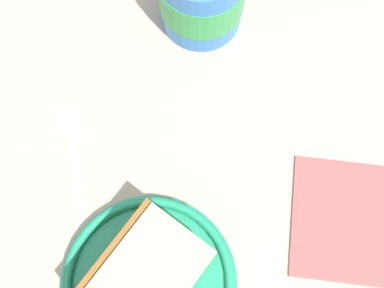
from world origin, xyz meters
TOP-DOWN VIEW (x-y plane):
  - ground_plane at (0.00, 0.00)cm, footprint 133.77×133.77cm
  - small_plate at (-11.29, -0.10)cm, footprint 16.89×16.89cm
  - cake_slice at (-11.20, 0.16)cm, footprint 13.30×11.21cm
  - teaspoon at (0.76, 12.63)cm, footprint 11.39×6.86cm
  - folded_napkin at (0.41, -18.01)cm, footprint 13.98×14.15cm

SIDE VIEW (x-z plane):
  - ground_plane at x=0.00cm, z-range -2.76..0.00cm
  - folded_napkin at x=0.41cm, z-range 0.00..0.60cm
  - teaspoon at x=0.76cm, z-range -0.05..0.75cm
  - small_plate at x=-11.29cm, z-range -0.01..1.96cm
  - cake_slice at x=-11.20cm, z-range 1.05..7.64cm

